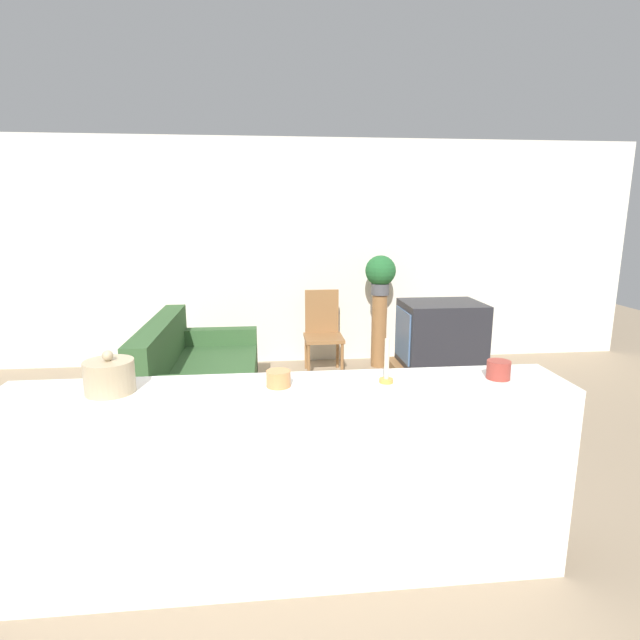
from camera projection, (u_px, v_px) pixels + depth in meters
ground_plane at (288, 525)px, 3.00m from camera, size 14.00×14.00×0.00m
wall_back at (275, 254)px, 6.05m from camera, size 9.00×0.06×2.70m
couch at (198, 384)px, 4.56m from camera, size 0.94×1.75×0.89m
tv_stand at (438, 388)px, 4.67m from camera, size 0.86×0.60×0.46m
television at (440, 334)px, 4.56m from camera, size 0.72×0.57×0.59m
wooden_chair at (323, 329)px, 5.82m from camera, size 0.44×0.44×0.95m
plant_stand at (379, 331)px, 6.01m from camera, size 0.18×0.18×0.88m
potted_plant at (380, 273)px, 5.87m from camera, size 0.36×0.36×0.47m
foreground_counter at (290, 480)px, 2.54m from camera, size 2.80×0.44×1.01m
decorative_bowl at (110, 376)px, 2.33m from camera, size 0.23×0.23×0.20m
candle_jar at (278, 379)px, 2.42m from camera, size 0.12×0.12×0.08m
candlestick at (386, 369)px, 2.46m from camera, size 0.07×0.07×0.22m
coffee_tin at (498, 370)px, 2.53m from camera, size 0.12×0.12×0.09m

